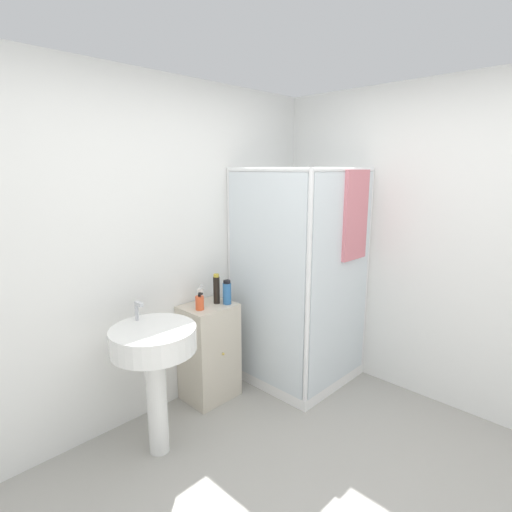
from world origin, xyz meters
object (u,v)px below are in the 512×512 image
Objects in this scene: shampoo_bottle_blue at (227,292)px; soap_dispenser at (200,303)px; shampoo_bottle_tall_black at (216,289)px; lotion_bottle_white at (201,296)px; sink at (154,354)px.

soap_dispenser is at bearing 168.11° from shampoo_bottle_blue.
soap_dispenser is at bearing -173.53° from shampoo_bottle_tall_black.
lotion_bottle_white is (-0.16, 0.13, -0.03)m from shampoo_bottle_blue.
lotion_bottle_white is (0.07, 0.08, 0.01)m from soap_dispenser.
shampoo_bottle_tall_black reaches higher than lotion_bottle_white.
sink reaches higher than soap_dispenser.
soap_dispenser is 0.11m from lotion_bottle_white.
sink is 0.83m from shampoo_bottle_blue.
soap_dispenser is 0.57× the size of shampoo_bottle_tall_black.
sink is 0.72m from lotion_bottle_white.
shampoo_bottle_blue is 0.21m from lotion_bottle_white.
soap_dispenser is (0.55, 0.23, 0.15)m from sink.
shampoo_bottle_tall_black is 0.14m from lotion_bottle_white.
sink is 6.13× the size of lotion_bottle_white.
sink is 4.16× the size of shampoo_bottle_tall_black.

